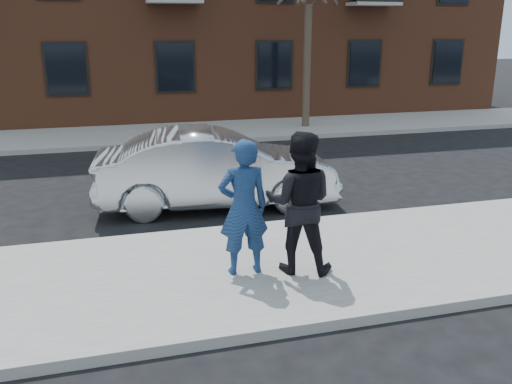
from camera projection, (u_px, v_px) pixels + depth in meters
name	position (u px, v px, depth m)	size (l,w,h in m)	color
ground	(281.00, 266.00, 8.48)	(100.00, 100.00, 0.00)	black
near_sidewalk	(286.00, 268.00, 8.23)	(50.00, 3.50, 0.15)	gray
near_curb	(255.00, 228.00, 9.89)	(50.00, 0.10, 0.15)	#999691
far_sidewalk	(181.00, 133.00, 18.84)	(50.00, 3.50, 0.15)	gray
far_curb	(189.00, 143.00, 17.18)	(50.00, 0.10, 0.15)	#999691
silver_sedan	(216.00, 169.00, 11.10)	(1.70, 4.88, 1.61)	#B7BABF
man_hoodie	(244.00, 208.00, 7.64)	(0.72, 0.52, 1.98)	navy
man_peacoat	(299.00, 203.00, 7.71)	(1.23, 1.11, 2.06)	black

